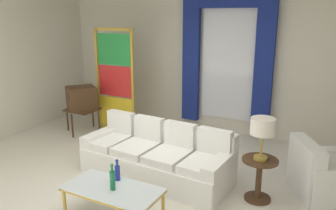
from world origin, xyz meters
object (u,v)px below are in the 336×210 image
object	(u,v)px
armchair_white	(322,177)
round_side_table	(259,176)
stained_glass_divider	(115,83)
peacock_figurine	(122,128)
bottle_crystal_tall	(117,172)
table_lamp_brass	(263,128)
couch_white_long	(158,156)
vintage_tv	(82,99)
bottle_blue_decanter	(112,179)
coffee_table	(113,191)

from	to	relation	value
armchair_white	round_side_table	size ratio (longest dim) A/B	1.85
stained_glass_divider	peacock_figurine	world-z (taller)	stained_glass_divider
bottle_crystal_tall	table_lamp_brass	size ratio (longest dim) A/B	0.50
bottle_crystal_tall	armchair_white	world-z (taller)	armchair_white
couch_white_long	peacock_figurine	bearing A→B (deg)	143.48
bottle_crystal_tall	vintage_tv	bearing A→B (deg)	139.41
bottle_crystal_tall	table_lamp_brass	xyz separation A→B (m)	(1.55, 1.07, 0.51)
couch_white_long	bottle_blue_decanter	distance (m)	1.35
armchair_white	peacock_figurine	distance (m)	3.83
coffee_table	bottle_blue_decanter	size ratio (longest dim) A/B	3.55
coffee_table	armchair_white	bearing A→B (deg)	38.54
peacock_figurine	table_lamp_brass	distance (m)	3.33
bottle_blue_decanter	vintage_tv	world-z (taller)	vintage_tv
couch_white_long	vintage_tv	bearing A→B (deg)	157.55
coffee_table	bottle_blue_decanter	bearing A→B (deg)	-48.34
bottle_crystal_tall	table_lamp_brass	distance (m)	1.95
bottle_blue_decanter	vintage_tv	bearing A→B (deg)	137.55
stained_glass_divider	table_lamp_brass	world-z (taller)	stained_glass_divider
table_lamp_brass	stained_glass_divider	bearing A→B (deg)	157.42
bottle_blue_decanter	armchair_white	xyz separation A→B (m)	(2.21, 1.81, -0.26)
table_lamp_brass	bottle_crystal_tall	bearing A→B (deg)	-145.29
vintage_tv	peacock_figurine	bearing A→B (deg)	4.92
vintage_tv	round_side_table	xyz separation A→B (m)	(3.99, -1.02, -0.37)
bottle_blue_decanter	peacock_figurine	bearing A→B (deg)	123.29
round_side_table	table_lamp_brass	size ratio (longest dim) A/B	1.04
vintage_tv	stained_glass_divider	distance (m)	0.79
bottle_blue_decanter	stained_glass_divider	distance (m)	3.38
peacock_figurine	table_lamp_brass	world-z (taller)	table_lamp_brass
couch_white_long	bottle_crystal_tall	distance (m)	1.11
coffee_table	peacock_figurine	size ratio (longest dim) A/B	1.99
table_lamp_brass	couch_white_long	bearing A→B (deg)	179.36
coffee_table	vintage_tv	distance (m)	3.42
peacock_figurine	table_lamp_brass	size ratio (longest dim) A/B	1.05
stained_glass_divider	peacock_figurine	size ratio (longest dim) A/B	3.67
armchair_white	couch_white_long	bearing A→B (deg)	-168.12
bottle_crystal_tall	stained_glass_divider	size ratio (longest dim) A/B	0.13
coffee_table	table_lamp_brass	distance (m)	2.06
armchair_white	round_side_table	world-z (taller)	armchair_white
coffee_table	round_side_table	distance (m)	1.95
stained_glass_divider	peacock_figurine	distance (m)	0.96
vintage_tv	round_side_table	distance (m)	4.14
bottle_blue_decanter	peacock_figurine	xyz separation A→B (m)	(-1.58, 2.41, -0.33)
couch_white_long	stained_glass_divider	bearing A→B (deg)	142.68
couch_white_long	table_lamp_brass	bearing A→B (deg)	-0.64
bottle_blue_decanter	peacock_figurine	world-z (taller)	bottle_blue_decanter
vintage_tv	couch_white_long	bearing A→B (deg)	-22.45
bottle_blue_decanter	round_side_table	bearing A→B (deg)	41.93
couch_white_long	armchair_white	bearing A→B (deg)	11.88
vintage_tv	stained_glass_divider	bearing A→B (deg)	33.27
armchair_white	stained_glass_divider	distance (m)	4.32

